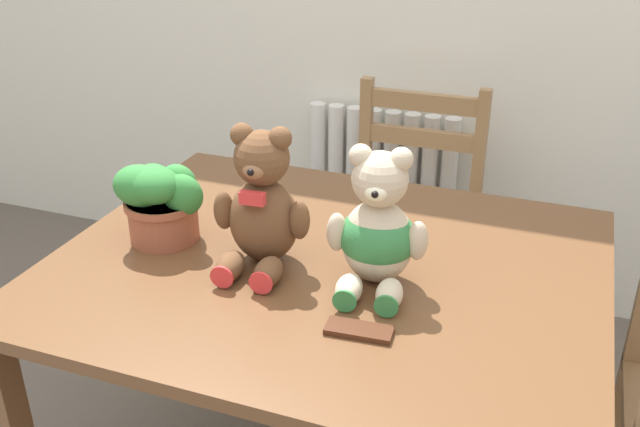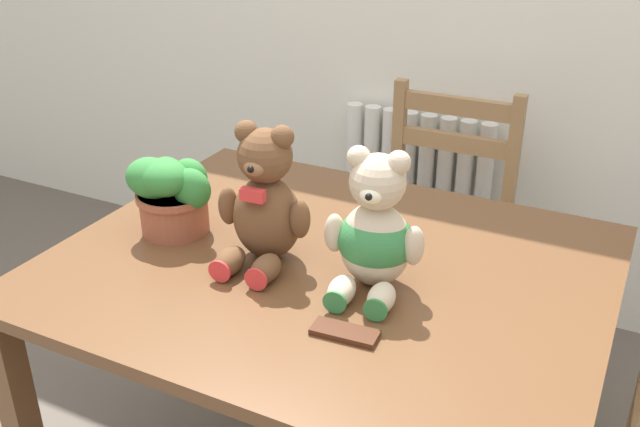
# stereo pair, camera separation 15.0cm
# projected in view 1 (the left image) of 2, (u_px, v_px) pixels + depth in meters

# --- Properties ---
(radiator) EXTENTS (0.59, 0.10, 0.72)m
(radiator) POSITION_uv_depth(u_px,v_px,m) (380.00, 208.00, 2.80)
(radiator) COLOR white
(radiator) RESTS_ON ground_plane
(dining_table) EXTENTS (1.21, 0.98, 0.74)m
(dining_table) POSITION_uv_depth(u_px,v_px,m) (327.00, 298.00, 1.63)
(dining_table) COLOR brown
(dining_table) RESTS_ON ground_plane
(wooden_chair_behind) EXTENTS (0.44, 0.41, 0.88)m
(wooden_chair_behind) POSITION_uv_depth(u_px,v_px,m) (408.00, 216.00, 2.44)
(wooden_chair_behind) COLOR #997047
(wooden_chair_behind) RESTS_ON ground_plane
(teddy_bear_left) EXTENTS (0.22, 0.23, 0.32)m
(teddy_bear_left) POSITION_uv_depth(u_px,v_px,m) (262.00, 206.00, 1.53)
(teddy_bear_left) COLOR brown
(teddy_bear_left) RESTS_ON dining_table
(teddy_bear_right) EXTENTS (0.21, 0.23, 0.30)m
(teddy_bear_right) POSITION_uv_depth(u_px,v_px,m) (377.00, 231.00, 1.46)
(teddy_bear_right) COLOR beige
(teddy_bear_right) RESTS_ON dining_table
(potted_plant) EXTENTS (0.21, 0.17, 0.19)m
(potted_plant) POSITION_uv_depth(u_px,v_px,m) (160.00, 199.00, 1.64)
(potted_plant) COLOR #9E5138
(potted_plant) RESTS_ON dining_table
(chocolate_bar) EXTENTS (0.13, 0.06, 0.01)m
(chocolate_bar) POSITION_uv_depth(u_px,v_px,m) (359.00, 330.00, 1.35)
(chocolate_bar) COLOR #472314
(chocolate_bar) RESTS_ON dining_table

